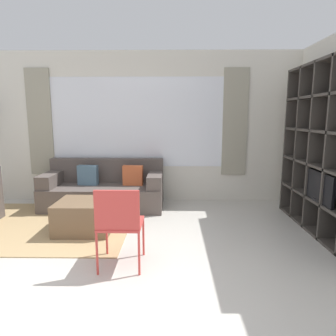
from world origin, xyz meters
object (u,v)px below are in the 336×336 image
object	(u,v)px
shelving_unit	(334,150)
ottoman	(85,216)
folding_chair	(120,221)
couch_main	(105,190)

from	to	relation	value
shelving_unit	ottoman	size ratio (longest dim) A/B	3.13
shelving_unit	folding_chair	world-z (taller)	shelving_unit
couch_main	folding_chair	size ratio (longest dim) A/B	2.34
ottoman	folding_chair	size ratio (longest dim) A/B	0.84
ottoman	shelving_unit	bearing A→B (deg)	-0.68
folding_chair	ottoman	bearing A→B (deg)	-56.76
couch_main	folding_chair	distance (m)	2.26
couch_main	folding_chair	xyz separation A→B (m)	(0.65, -2.15, 0.22)
couch_main	folding_chair	bearing A→B (deg)	-73.25
shelving_unit	folding_chair	xyz separation A→B (m)	(-2.61, -0.97, -0.61)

